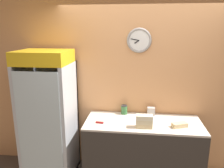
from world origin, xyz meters
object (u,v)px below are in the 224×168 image
Objects in this scene: condiment_jar at (124,110)px; sandwich_stack_top at (144,117)px; sandwich_stack_middle at (144,121)px; napkin_dispenser at (151,111)px; beverage_cooler at (50,109)px; chefs_knife at (104,123)px; sandwich_flat_left at (180,125)px; sandwich_stack_bottom at (144,125)px.

sandwich_stack_top is at bearing -57.06° from condiment_jar.
napkin_dispenser is at bearing 75.90° from sandwich_stack_middle.
beverage_cooler reaches higher than sandwich_stack_top.
chefs_knife is at bearing -148.98° from napkin_dispenser.
beverage_cooler is 1.39m from sandwich_stack_middle.
sandwich_flat_left is 0.84m from condiment_jar.
chefs_knife is at bearing -11.40° from beverage_cooler.
napkin_dispenser is at bearing 0.24° from condiment_jar.
sandwich_stack_middle is 0.46m from napkin_dispenser.
sandwich_stack_middle is (0.00, 0.00, 0.06)m from sandwich_stack_bottom.
sandwich_stack_bottom is 0.06m from sandwich_stack_middle.
sandwich_stack_middle is (1.37, -0.23, -0.02)m from beverage_cooler.
chefs_knife is at bearing -179.24° from sandwich_flat_left.
sandwich_stack_bottom is 0.54m from chefs_knife.
sandwich_stack_middle is 1.78× the size of napkin_dispenser.
condiment_jar is at bearing 122.94° from sandwich_stack_bottom.
condiment_jar is at bearing 57.52° from chefs_knife.
beverage_cooler reaches higher than napkin_dispenser.
sandwich_stack_top is at bearing -104.10° from napkin_dispenser.
sandwich_flat_left is (1.83, -0.15, -0.08)m from beverage_cooler.
sandwich_stack_bottom is at bearing 0.00° from sandwich_stack_middle.
beverage_cooler is 5.68× the size of chefs_knife.
beverage_cooler reaches higher than chefs_knife.
sandwich_stack_middle is 0.64× the size of chefs_knife.
condiment_jar is (-0.29, 0.44, -0.08)m from sandwich_stack_top.
sandwich_stack_middle reaches higher than sandwich_stack_bottom.
condiment_jar reaches higher than napkin_dispenser.
napkin_dispenser is (0.11, 0.45, -0.08)m from sandwich_stack_top.
napkin_dispenser is (0.11, 0.45, 0.03)m from sandwich_stack_bottom.
sandwich_stack_middle is 0.54m from chefs_knife.
sandwich_stack_middle is at bearing -104.10° from napkin_dispenser.
napkin_dispenser is (1.48, 0.22, -0.05)m from beverage_cooler.
sandwich_stack_middle is 0.06m from sandwich_stack_top.
chefs_knife is 2.43× the size of condiment_jar.
beverage_cooler is 13.81× the size of condiment_jar.
chefs_knife is (-0.53, 0.06, -0.08)m from sandwich_stack_middle.
sandwich_stack_top is at bearing -9.37° from beverage_cooler.
napkin_dispenser is (0.40, 0.00, -0.01)m from condiment_jar.
beverage_cooler is 1.39m from sandwich_stack_top.
sandwich_stack_top reaches higher than sandwich_stack_middle.
sandwich_stack_middle is at bearing 0.00° from sandwich_stack_bottom.
napkin_dispenser reaches higher than sandwich_stack_middle.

